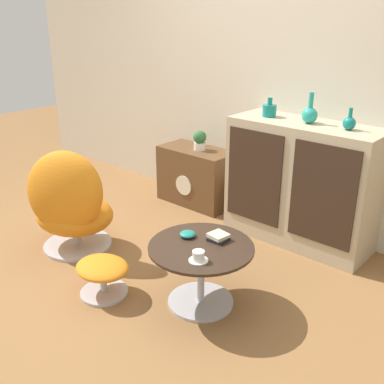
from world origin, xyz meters
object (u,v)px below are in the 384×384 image
object	(u,v)px
sideboard	(301,184)
bowl	(188,234)
egg_chair	(70,205)
vase_inner_left	(310,114)
book_stack	(218,237)
ottoman	(103,272)
vase_leftmost	(269,110)
coffee_table	(201,265)
potted_plant	(200,140)
vase_inner_right	(349,123)
tv_console	(197,176)
teacup	(198,257)

from	to	relation	value
sideboard	bowl	distance (m)	1.17
egg_chair	vase_inner_left	world-z (taller)	vase_inner_left
sideboard	book_stack	world-z (taller)	sideboard
ottoman	vase_leftmost	world-z (taller)	vase_leftmost
sideboard	coffee_table	xyz separation A→B (m)	(-0.01, -1.19, -0.21)
egg_chair	potted_plant	size ratio (longest dim) A/B	4.55
ottoman	bowl	world-z (taller)	bowl
vase_leftmost	vase_inner_right	xyz separation A→B (m)	(0.66, 0.00, -0.00)
tv_console	ottoman	xyz separation A→B (m)	(0.56, -1.58, -0.10)
vase_inner_right	bowl	size ratio (longest dim) A/B	1.51
vase_inner_right	potted_plant	world-z (taller)	vase_inner_right
ottoman	potted_plant	bearing A→B (deg)	108.36
vase_inner_right	bowl	xyz separation A→B (m)	(-0.48, -1.16, -0.59)
vase_leftmost	vase_inner_right	distance (m)	0.66
tv_console	ottoman	world-z (taller)	tv_console
vase_leftmost	vase_inner_left	bearing A→B (deg)	0.00
vase_inner_left	vase_inner_right	world-z (taller)	vase_inner_left
vase_leftmost	book_stack	distance (m)	1.27
vase_inner_right	potted_plant	size ratio (longest dim) A/B	0.85
vase_inner_left	vase_inner_right	xyz separation A→B (m)	(0.31, 0.00, -0.02)
tv_console	potted_plant	bearing A→B (deg)	0.71
vase_inner_right	potted_plant	distance (m)	1.46
egg_chair	coffee_table	world-z (taller)	egg_chair
coffee_table	teacup	bearing A→B (deg)	-54.60
coffee_table	book_stack	distance (m)	0.21
book_stack	tv_console	bearing A→B (deg)	135.98
ottoman	vase_inner_left	world-z (taller)	vase_inner_left
tv_console	book_stack	world-z (taller)	tv_console
vase_leftmost	bowl	bearing A→B (deg)	-81.51
sideboard	potted_plant	bearing A→B (deg)	177.76
sideboard	vase_inner_right	world-z (taller)	vase_inner_right
tv_console	potted_plant	distance (m)	0.37
potted_plant	egg_chair	bearing A→B (deg)	-95.67
sideboard	potted_plant	xyz separation A→B (m)	(-1.09, 0.04, 0.15)
ottoman	vase_leftmost	distance (m)	1.78
egg_chair	teacup	bearing A→B (deg)	-0.95
ottoman	bowl	size ratio (longest dim) A/B	3.64
book_stack	coffee_table	bearing A→B (deg)	-103.68
potted_plant	vase_leftmost	bearing A→B (deg)	-2.93
vase_leftmost	teacup	size ratio (longest dim) A/B	1.32
ottoman	tv_console	bearing A→B (deg)	109.57
teacup	tv_console	bearing A→B (deg)	131.35
vase_inner_left	vase_inner_right	distance (m)	0.31
egg_chair	vase_leftmost	bearing A→B (deg)	55.96
vase_inner_right	teacup	bearing A→B (deg)	-99.93
tv_console	vase_inner_right	bearing A→B (deg)	-1.51
egg_chair	vase_leftmost	distance (m)	1.72
coffee_table	vase_inner_right	xyz separation A→B (m)	(0.34, 1.19, 0.75)
coffee_table	book_stack	size ratio (longest dim) A/B	5.13
egg_chair	bowl	size ratio (longest dim) A/B	8.12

